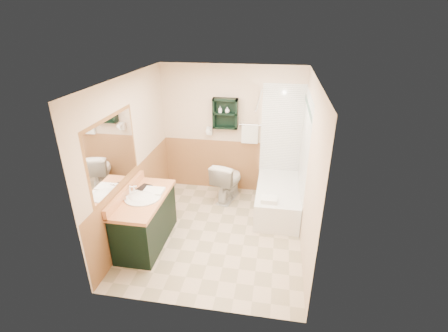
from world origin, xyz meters
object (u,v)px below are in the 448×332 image
Objects in this scene: wall_shelf at (225,114)px; bathtub at (277,198)px; hair_dryer at (210,131)px; vanity_book at (139,181)px; soap_bottle_b at (227,111)px; vanity at (146,220)px; soap_bottle_a at (220,111)px; toilet at (228,181)px.

bathtub is (1.03, -0.58, -1.31)m from wall_shelf.
hair_dryer is 1.77m from vanity_book.
vanity_book is at bearing -125.58° from soap_bottle_b.
wall_shelf is 0.37× the size of bathtub.
vanity_book reaches higher than bathtub.
bathtub is at bearing -24.43° from hair_dryer.
wall_shelf is 0.45× the size of vanity.
soap_bottle_b reaches higher than soap_bottle_a.
vanity is 2.29m from bathtub.
hair_dryer is 2.10m from vanity.
soap_bottle_b is at bearing 149.96° from bathtub.
bathtub is 6.85× the size of vanity_book.
wall_shelf reaches higher than vanity_book.
soap_bottle_b is at bearing -7.81° from wall_shelf.
soap_bottle_a is at bearing 152.93° from bathtub.
toilet is at bearing -41.34° from hair_dryer.
hair_dryer is at bearing 155.57° from bathtub.
vanity_book is at bearing -124.59° from wall_shelf.
vanity_book is (-0.76, -1.56, -0.31)m from hair_dryer.
toilet is (0.10, -0.33, -1.18)m from wall_shelf.
soap_bottle_b is (1.10, 1.53, 0.72)m from vanity_book.
hair_dryer is (-0.30, 0.02, -0.35)m from wall_shelf.
hair_dryer reaches higher than toilet.
bathtub is 2.38m from vanity_book.
toilet is (0.40, -0.35, -0.83)m from hair_dryer.
toilet is 7.05× the size of soap_bottle_b.
soap_bottle_b is at bearing 62.82° from vanity.
soap_bottle_b is at bearing -63.56° from toilet.
vanity reaches higher than toilet.
soap_bottle_b is (0.93, 1.81, 1.22)m from vanity.
wall_shelf is 1.76m from bathtub.
wall_shelf reaches higher than toilet.
wall_shelf is 2.29× the size of hair_dryer.
vanity is 10.37× the size of soap_bottle_a.
vanity is (-0.89, -1.82, -1.16)m from wall_shelf.
hair_dryer is 0.98m from toilet.
soap_bottle_a is (0.97, 1.53, 0.71)m from vanity_book.
wall_shelf is 2.34m from vanity.
vanity is at bearing -45.55° from vanity_book.
wall_shelf is 2.51× the size of vanity_book.
hair_dryer reaches higher than vanity_book.
toilet reaches higher than bathtub.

